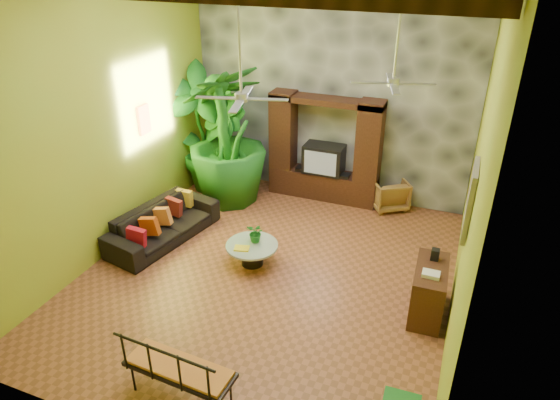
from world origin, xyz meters
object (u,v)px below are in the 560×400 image
at_px(entertainment_center, 324,157).
at_px(ceiling_fan_back, 395,69).
at_px(sofa, 163,224).
at_px(wicker_armchair, 389,194).
at_px(side_console, 428,291).
at_px(coffee_table, 252,251).
at_px(iron_bench, 175,368).
at_px(tall_plant_a, 200,130).
at_px(ceiling_fan_front, 241,83).
at_px(tall_plant_c, 227,136).
at_px(tall_plant_b, 221,148).

bearing_deg(entertainment_center, ceiling_fan_back, -50.43).
distance_m(sofa, wicker_armchair, 4.71).
relative_size(ceiling_fan_back, wicker_armchair, 2.57).
bearing_deg(entertainment_center, side_console, -50.18).
bearing_deg(coffee_table, iron_bench, -82.99).
distance_m(tall_plant_a, coffee_table, 3.46).
bearing_deg(tall_plant_a, wicker_armchair, 9.02).
bearing_deg(side_console, iron_bench, -135.35).
height_order(ceiling_fan_back, iron_bench, ceiling_fan_back).
bearing_deg(ceiling_fan_back, tall_plant_a, 163.01).
bearing_deg(ceiling_fan_back, wicker_armchair, 94.24).
distance_m(wicker_armchair, side_console, 3.41).
bearing_deg(ceiling_fan_back, iron_bench, -111.54).
xyz_separation_m(ceiling_fan_front, tall_plant_c, (-1.68, 2.65, -1.91)).
distance_m(wicker_armchair, tall_plant_c, 3.64).
distance_m(entertainment_center, ceiling_fan_back, 3.50).
distance_m(entertainment_center, wicker_armchair, 1.59).
height_order(ceiling_fan_front, sofa, ceiling_fan_front).
distance_m(tall_plant_b, tall_plant_c, 0.37).
height_order(entertainment_center, sofa, entertainment_center).
bearing_deg(entertainment_center, coffee_table, -97.34).
bearing_deg(ceiling_fan_front, wicker_armchair, 65.00).
bearing_deg(side_console, sofa, 173.85).
distance_m(coffee_table, side_console, 3.04).
relative_size(entertainment_center, coffee_table, 2.61).
xyz_separation_m(ceiling_fan_back, wicker_armchair, (-0.14, 1.95, -3.07)).
bearing_deg(sofa, side_console, -82.51).
bearing_deg(iron_bench, side_console, 50.21).
height_order(tall_plant_a, tall_plant_c, tall_plant_c).
relative_size(ceiling_fan_front, side_console, 1.79).
bearing_deg(side_console, ceiling_fan_front, -175.00).
height_order(sofa, tall_plant_b, tall_plant_b).
bearing_deg(tall_plant_b, wicker_armchair, 13.29).
height_order(entertainment_center, wicker_armchair, entertainment_center).
height_order(wicker_armchair, side_console, side_console).
xyz_separation_m(entertainment_center, wicker_armchair, (1.46, 0.01, -0.64)).
bearing_deg(coffee_table, tall_plant_c, 125.66).
xyz_separation_m(tall_plant_b, side_console, (4.71, -2.36, -0.76)).
distance_m(ceiling_fan_back, wicker_armchair, 3.64).
xyz_separation_m(tall_plant_a, iron_bench, (2.64, -5.37, -0.89)).
relative_size(wicker_armchair, tall_plant_b, 0.31).
height_order(sofa, tall_plant_a, tall_plant_a).
height_order(ceiling_fan_back, wicker_armchair, ceiling_fan_back).
xyz_separation_m(tall_plant_b, tall_plant_c, (0.19, -0.07, 0.32)).
relative_size(ceiling_fan_back, side_console, 1.79).
distance_m(tall_plant_b, coffee_table, 2.88).
height_order(tall_plant_c, side_console, tall_plant_c).
xyz_separation_m(sofa, tall_plant_b, (0.24, 2.02, 0.84)).
xyz_separation_m(ceiling_fan_front, wicker_armchair, (1.66, 3.55, -3.07)).
distance_m(wicker_armchair, iron_bench, 6.20).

